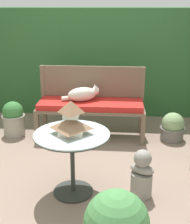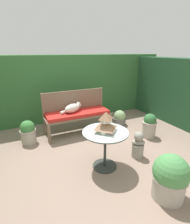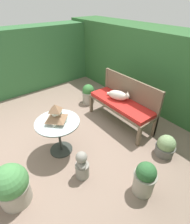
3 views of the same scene
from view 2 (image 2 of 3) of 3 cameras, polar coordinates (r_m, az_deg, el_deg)
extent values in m
plane|color=gray|center=(3.34, -0.23, -14.63)|extent=(30.00, 30.00, 0.00)
cube|color=#336633|center=(5.28, -12.15, 8.18)|extent=(6.40, 1.00, 1.77)
cube|color=brown|center=(3.82, -14.74, -7.07)|extent=(0.06, 0.06, 0.41)
cube|color=brown|center=(4.28, 4.74, -3.55)|extent=(0.06, 0.06, 0.41)
cube|color=brown|center=(4.24, -15.98, -4.48)|extent=(0.06, 0.06, 0.41)
cube|color=brown|center=(4.66, 1.89, -1.54)|extent=(0.06, 0.06, 0.41)
cube|color=brown|center=(4.11, -5.67, -1.18)|extent=(1.52, 0.53, 0.04)
cube|color=red|center=(4.09, -5.70, -0.40)|extent=(1.46, 0.48, 0.08)
cube|color=brown|center=(4.15, -16.39, -0.81)|extent=(0.06, 0.06, 0.98)
cube|color=brown|center=(4.57, 1.90, 1.85)|extent=(0.06, 0.06, 0.98)
cube|color=brown|center=(4.23, -6.94, 4.04)|extent=(1.46, 0.04, 0.45)
ellipsoid|color=silver|center=(4.02, -7.41, 1.24)|extent=(0.46, 0.35, 0.20)
sphere|color=silver|center=(4.13, -5.40, 2.30)|extent=(0.11, 0.11, 0.11)
cone|color=silver|center=(4.14, -5.73, 3.29)|extent=(0.04, 0.04, 0.05)
cone|color=silver|center=(4.09, -5.13, 3.14)|extent=(0.04, 0.04, 0.05)
cylinder|color=silver|center=(4.00, -9.93, 0.05)|extent=(0.23, 0.15, 0.07)
cylinder|color=#2D332D|center=(3.13, 3.17, -17.10)|extent=(0.41, 0.41, 0.02)
cylinder|color=#2D332D|center=(2.95, 3.28, -12.21)|extent=(0.04, 0.04, 0.64)
cylinder|color=silver|center=(2.79, 3.41, -6.46)|extent=(0.74, 0.74, 0.01)
torus|color=#2D332D|center=(2.80, 3.41, -6.68)|extent=(0.74, 0.74, 0.02)
cube|color=silver|center=(2.78, 3.43, -5.83)|extent=(0.23, 0.23, 0.06)
pyramid|color=#936B4C|center=(2.75, 3.46, -4.30)|extent=(0.31, 0.31, 0.11)
cube|color=silver|center=(2.72, 3.49, -2.79)|extent=(0.14, 0.14, 0.05)
pyramid|color=#936B4C|center=(2.69, 3.53, -1.14)|extent=(0.19, 0.19, 0.12)
cylinder|color=gray|center=(3.39, 13.73, -12.13)|extent=(0.21, 0.21, 0.25)
ellipsoid|color=gray|center=(3.31, 13.97, -9.55)|extent=(0.28, 0.24, 0.10)
sphere|color=gray|center=(3.25, 14.13, -7.75)|extent=(0.18, 0.18, 0.18)
cylinder|color=#ADA393|center=(3.99, -20.87, -7.43)|extent=(0.30, 0.30, 0.31)
torus|color=#ADA393|center=(3.93, -21.11, -5.59)|extent=(0.34, 0.34, 0.03)
sphere|color=#3D7F3D|center=(3.91, -21.22, -4.73)|extent=(0.30, 0.30, 0.30)
cylinder|color=#ADA393|center=(2.70, 22.82, -21.62)|extent=(0.41, 0.41, 0.32)
torus|color=#ADA393|center=(2.61, 23.27, -19.10)|extent=(0.45, 0.45, 0.03)
sphere|color=#4C8E4C|center=(2.55, 23.55, -17.45)|extent=(0.46, 0.46, 0.46)
cylinder|color=#ADA393|center=(4.17, 17.20, -5.39)|extent=(0.29, 0.29, 0.37)
torus|color=#ADA393|center=(4.10, 17.43, -3.21)|extent=(0.33, 0.33, 0.03)
sphere|color=#336B38|center=(4.08, 17.52, -2.42)|extent=(0.28, 0.28, 0.28)
cylinder|color=slate|center=(4.70, 7.99, -3.03)|extent=(0.32, 0.32, 0.19)
torus|color=slate|center=(4.67, 8.04, -2.10)|extent=(0.35, 0.35, 0.03)
sphere|color=#89A870|center=(4.64, 8.08, -1.33)|extent=(0.31, 0.31, 0.31)
camera|label=1|loc=(1.75, 82.43, 1.83)|focal=50.00mm
camera|label=3|loc=(3.67, 47.58, 21.73)|focal=28.00mm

